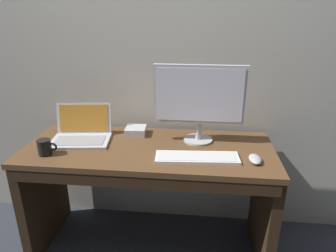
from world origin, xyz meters
name	(u,v)px	position (x,y,z in m)	size (l,w,h in m)	color
ground_plane	(151,244)	(0.00, 0.00, 0.00)	(14.00, 14.00, 0.00)	#2D333D
back_wall	(155,30)	(0.00, 0.36, 1.40)	(4.49, 0.04, 2.80)	beige
desk	(149,181)	(0.00, -0.01, 0.51)	(1.51, 0.61, 0.75)	brown
laptop_silver	(81,135)	(-0.44, 0.05, 0.78)	(0.39, 0.32, 0.21)	silver
external_monitor	(200,99)	(0.30, 0.11, 1.03)	(0.55, 0.18, 0.48)	#B7B7BC
wired_keyboard	(197,157)	(0.30, -0.13, 0.76)	(0.47, 0.17, 0.02)	white
computer_mouse	(255,159)	(0.61, -0.13, 0.76)	(0.07, 0.12, 0.03)	#B7B7BC
external_drive_box	(136,131)	(-0.12, 0.18, 0.77)	(0.13, 0.13, 0.05)	silver
coffee_mug	(45,147)	(-0.57, -0.17, 0.79)	(0.11, 0.08, 0.09)	black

